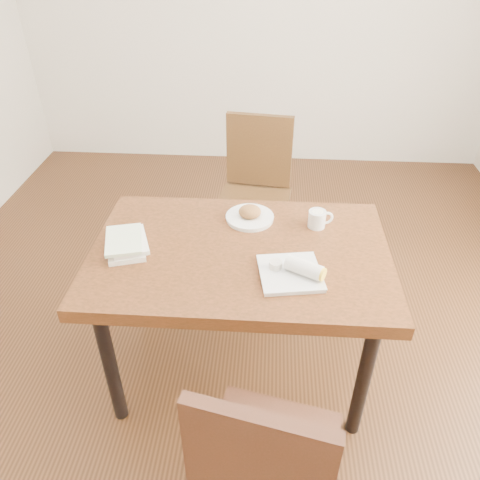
# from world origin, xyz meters

# --- Properties ---
(ground) EXTENTS (4.00, 5.00, 0.01)m
(ground) POSITION_xyz_m (0.00, 0.00, -0.01)
(ground) COLOR #472814
(ground) RESTS_ON ground
(room_walls) EXTENTS (4.02, 5.02, 2.80)m
(room_walls) POSITION_xyz_m (0.00, 0.00, 1.63)
(room_walls) COLOR silver
(room_walls) RESTS_ON ground
(table) EXTENTS (1.26, 0.83, 0.75)m
(table) POSITION_xyz_m (0.00, 0.00, 0.67)
(table) COLOR brown
(table) RESTS_ON ground
(chair_near) EXTENTS (0.50, 0.50, 0.95)m
(chair_near) POSITION_xyz_m (0.13, -0.83, 0.55)
(chair_near) COLOR #3F1D12
(chair_near) RESTS_ON ground
(chair_far) EXTENTS (0.47, 0.47, 0.95)m
(chair_far) POSITION_xyz_m (0.03, 0.94, 0.55)
(chair_far) COLOR #473014
(chair_far) RESTS_ON ground
(plate_scone) EXTENTS (0.22, 0.22, 0.07)m
(plate_scone) POSITION_xyz_m (0.03, 0.24, 0.77)
(plate_scone) COLOR white
(plate_scone) RESTS_ON table
(coffee_mug) EXTENTS (0.12, 0.08, 0.08)m
(coffee_mug) POSITION_xyz_m (0.34, 0.20, 0.79)
(coffee_mug) COLOR white
(coffee_mug) RESTS_ON table
(plate_burrito) EXTENTS (0.27, 0.27, 0.08)m
(plate_burrito) POSITION_xyz_m (0.22, -0.16, 0.77)
(plate_burrito) COLOR white
(plate_burrito) RESTS_ON table
(book_stack) EXTENTS (0.22, 0.26, 0.06)m
(book_stack) POSITION_xyz_m (-0.48, -0.03, 0.78)
(book_stack) COLOR white
(book_stack) RESTS_ON table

